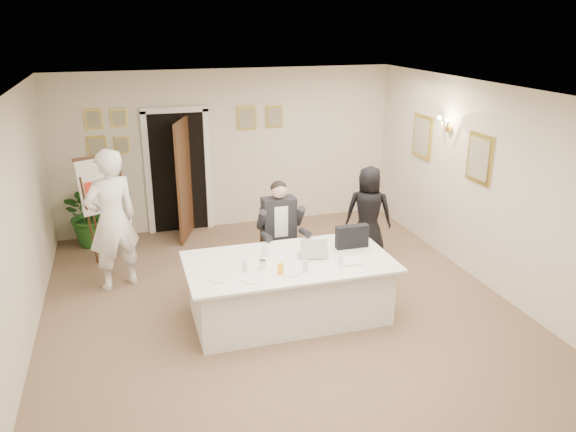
# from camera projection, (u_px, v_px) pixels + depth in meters

# --- Properties ---
(floor) EXTENTS (7.00, 7.00, 0.00)m
(floor) POSITION_uv_depth(u_px,v_px,m) (283.00, 313.00, 7.25)
(floor) COLOR brown
(floor) RESTS_ON ground
(ceiling) EXTENTS (6.00, 7.00, 0.02)m
(ceiling) POSITION_uv_depth(u_px,v_px,m) (282.00, 93.00, 6.31)
(ceiling) COLOR white
(ceiling) RESTS_ON wall_back
(wall_back) EXTENTS (6.00, 0.10, 2.80)m
(wall_back) POSITION_uv_depth(u_px,v_px,m) (228.00, 150.00, 9.94)
(wall_back) COLOR beige
(wall_back) RESTS_ON floor
(wall_front) EXTENTS (6.00, 0.10, 2.80)m
(wall_front) POSITION_uv_depth(u_px,v_px,m) (433.00, 379.00, 3.62)
(wall_front) COLOR beige
(wall_front) RESTS_ON floor
(wall_left) EXTENTS (0.10, 7.00, 2.80)m
(wall_left) POSITION_uv_depth(u_px,v_px,m) (12.00, 237.00, 5.97)
(wall_left) COLOR beige
(wall_left) RESTS_ON floor
(wall_right) EXTENTS (0.10, 7.00, 2.80)m
(wall_right) POSITION_uv_depth(u_px,v_px,m) (495.00, 190.00, 7.59)
(wall_right) COLOR beige
(wall_right) RESTS_ON floor
(doorway) EXTENTS (1.14, 0.86, 2.20)m
(doorway) POSITION_uv_depth(u_px,v_px,m) (180.00, 175.00, 9.66)
(doorway) COLOR black
(doorway) RESTS_ON floor
(pictures_back_wall) EXTENTS (3.40, 0.06, 0.80)m
(pictures_back_wall) POSITION_uv_depth(u_px,v_px,m) (181.00, 127.00, 9.55)
(pictures_back_wall) COLOR gold
(pictures_back_wall) RESTS_ON wall_back
(pictures_right_wall) EXTENTS (0.06, 2.20, 0.80)m
(pictures_right_wall) POSITION_uv_depth(u_px,v_px,m) (448.00, 147.00, 8.55)
(pictures_right_wall) COLOR gold
(pictures_right_wall) RESTS_ON wall_right
(wall_sconce) EXTENTS (0.20, 0.30, 0.24)m
(wall_sconce) POSITION_uv_depth(u_px,v_px,m) (446.00, 124.00, 8.41)
(wall_sconce) COLOR #B6983A
(wall_sconce) RESTS_ON wall_right
(conference_table) EXTENTS (2.54, 1.36, 0.78)m
(conference_table) POSITION_uv_depth(u_px,v_px,m) (289.00, 288.00, 7.05)
(conference_table) COLOR silver
(conference_table) RESTS_ON floor
(seated_man) EXTENTS (0.67, 0.71, 1.49)m
(seated_man) POSITION_uv_depth(u_px,v_px,m) (280.00, 231.00, 7.95)
(seated_man) COLOR black
(seated_man) RESTS_ON floor
(flip_chart) EXTENTS (0.60, 0.48, 1.67)m
(flip_chart) POSITION_uv_depth(u_px,v_px,m) (99.00, 215.00, 8.50)
(flip_chart) COLOR #3D2013
(flip_chart) RESTS_ON floor
(standing_man) EXTENTS (0.86, 0.73, 1.99)m
(standing_man) POSITION_uv_depth(u_px,v_px,m) (112.00, 220.00, 7.65)
(standing_man) COLOR white
(standing_man) RESTS_ON floor
(standing_woman) EXTENTS (0.85, 0.74, 1.47)m
(standing_woman) POSITION_uv_depth(u_px,v_px,m) (368.00, 212.00, 8.76)
(standing_woman) COLOR black
(standing_woman) RESTS_ON floor
(potted_palm) EXTENTS (1.34, 1.31, 1.13)m
(potted_palm) POSITION_uv_depth(u_px,v_px,m) (93.00, 212.00, 9.31)
(potted_palm) COLOR #215B1E
(potted_palm) RESTS_ON floor
(laptop) EXTENTS (0.40, 0.42, 0.28)m
(laptop) POSITION_uv_depth(u_px,v_px,m) (311.00, 245.00, 7.02)
(laptop) COLOR #B7BABC
(laptop) RESTS_ON conference_table
(laptop_bag) EXTENTS (0.43, 0.13, 0.30)m
(laptop_bag) POSITION_uv_depth(u_px,v_px,m) (352.00, 237.00, 7.27)
(laptop_bag) COLOR black
(laptop_bag) RESTS_ON conference_table
(paper_stack) EXTENTS (0.32, 0.24, 0.03)m
(paper_stack) POSITION_uv_depth(u_px,v_px,m) (349.00, 262.00, 6.84)
(paper_stack) COLOR white
(paper_stack) RESTS_ON conference_table
(plate_left) EXTENTS (0.27, 0.27, 0.01)m
(plate_left) POSITION_uv_depth(u_px,v_px,m) (220.00, 279.00, 6.41)
(plate_left) COLOR white
(plate_left) RESTS_ON conference_table
(plate_mid) EXTENTS (0.29, 0.29, 0.01)m
(plate_mid) POSITION_uv_depth(u_px,v_px,m) (252.00, 280.00, 6.40)
(plate_mid) COLOR white
(plate_mid) RESTS_ON conference_table
(plate_near) EXTENTS (0.28, 0.28, 0.01)m
(plate_near) POSITION_uv_depth(u_px,v_px,m) (291.00, 273.00, 6.56)
(plate_near) COLOR white
(plate_near) RESTS_ON conference_table
(glass_a) EXTENTS (0.06, 0.06, 0.14)m
(glass_a) POSITION_uv_depth(u_px,v_px,m) (245.00, 266.00, 6.60)
(glass_a) COLOR silver
(glass_a) RESTS_ON conference_table
(glass_b) EXTENTS (0.07, 0.07, 0.14)m
(glass_b) POSITION_uv_depth(u_px,v_px,m) (305.00, 266.00, 6.60)
(glass_b) COLOR silver
(glass_b) RESTS_ON conference_table
(glass_c) EXTENTS (0.06, 0.06, 0.14)m
(glass_c) POSITION_uv_depth(u_px,v_px,m) (341.00, 261.00, 6.74)
(glass_c) COLOR silver
(glass_c) RESTS_ON conference_table
(glass_d) EXTENTS (0.08, 0.08, 0.14)m
(glass_d) POSITION_uv_depth(u_px,v_px,m) (265.00, 251.00, 7.03)
(glass_d) COLOR silver
(glass_d) RESTS_ON conference_table
(oj_glass) EXTENTS (0.07, 0.07, 0.13)m
(oj_glass) POSITION_uv_depth(u_px,v_px,m) (281.00, 269.00, 6.54)
(oj_glass) COLOR #FFA115
(oj_glass) RESTS_ON conference_table
(steel_jug) EXTENTS (0.10, 0.10, 0.11)m
(steel_jug) POSITION_uv_depth(u_px,v_px,m) (263.00, 265.00, 6.67)
(steel_jug) COLOR silver
(steel_jug) RESTS_ON conference_table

